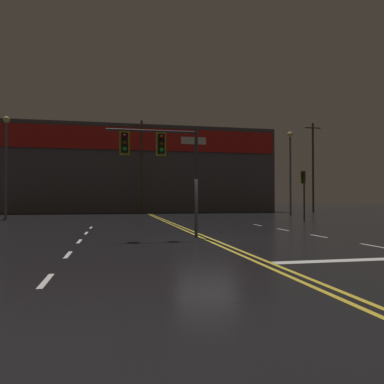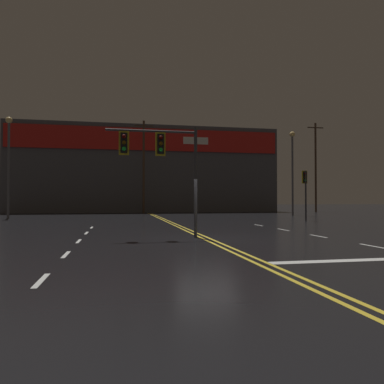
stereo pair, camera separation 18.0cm
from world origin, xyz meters
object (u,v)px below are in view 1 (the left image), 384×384
(streetlight_near_right, at_px, (6,153))
(streetlight_far_median, at_px, (290,161))
(traffic_signal_corner_northeast, at_px, (303,184))
(traffic_signal_median, at_px, (159,153))

(streetlight_near_right, bearing_deg, streetlight_far_median, 1.66)
(streetlight_near_right, xyz_separation_m, streetlight_far_median, (26.71, 0.77, -0.11))
(streetlight_far_median, bearing_deg, traffic_signal_corner_northeast, -110.69)
(traffic_signal_median, height_order, streetlight_far_median, streetlight_far_median)
(streetlight_far_median, bearing_deg, traffic_signal_median, -128.77)
(streetlight_near_right, bearing_deg, traffic_signal_corner_northeast, -19.36)
(traffic_signal_median, distance_m, streetlight_far_median, 25.27)
(traffic_signal_median, xyz_separation_m, streetlight_near_right, (-10.94, 18.87, 2.06))
(traffic_signal_median, xyz_separation_m, streetlight_far_median, (15.78, 19.64, 1.95))
(streetlight_near_right, bearing_deg, traffic_signal_median, -59.90)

